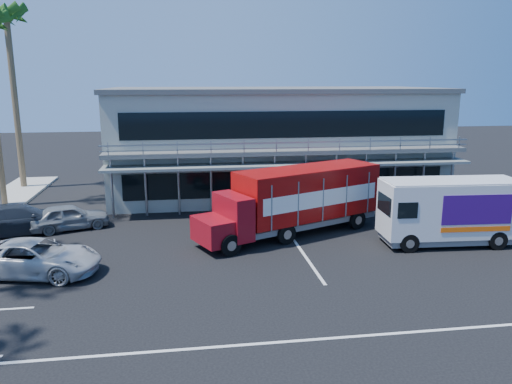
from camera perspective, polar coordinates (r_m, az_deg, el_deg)
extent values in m
plane|color=black|center=(21.41, 1.23, -8.81)|extent=(120.00, 120.00, 0.00)
cube|color=#9CA093|center=(35.48, 2.03, 5.68)|extent=(22.00, 10.00, 7.00)
cube|color=#515454|center=(35.21, 2.08, 11.58)|extent=(22.40, 10.40, 0.30)
cube|color=#515454|center=(30.02, 3.95, 4.55)|extent=(22.00, 1.20, 0.25)
cube|color=gray|center=(29.42, 4.19, 5.36)|extent=(22.00, 0.08, 0.90)
cube|color=slate|center=(29.84, 4.05, 3.14)|extent=(22.00, 1.80, 0.15)
cube|color=black|center=(30.92, 3.67, 1.04)|extent=(20.00, 0.06, 1.60)
cube|color=black|center=(30.40, 3.76, 7.70)|extent=(20.00, 0.06, 1.60)
cylinder|color=brown|center=(39.95, -25.78, 8.83)|extent=(0.44, 0.44, 12.00)
sphere|color=#295016|center=(40.14, -26.67, 17.67)|extent=(1.10, 1.10, 1.10)
cube|color=maroon|center=(23.42, -4.90, -4.41)|extent=(2.15, 2.57, 1.17)
cube|color=maroon|center=(23.76, -2.63, -2.77)|extent=(1.89, 2.63, 2.05)
cube|color=black|center=(23.61, -2.64, -1.40)|extent=(0.90, 1.91, 0.68)
cube|color=#9C0B09|center=(26.07, 5.94, 0.01)|extent=(8.13, 5.44, 2.54)
cube|color=slate|center=(26.44, 5.87, -3.19)|extent=(7.98, 5.10, 0.29)
cube|color=white|center=(25.17, 7.68, -0.73)|extent=(6.57, 2.98, 0.83)
cube|color=white|center=(27.04, 4.32, 0.30)|extent=(6.57, 2.98, 0.83)
cylinder|color=black|center=(22.80, -2.95, -6.10)|extent=(1.04, 0.67, 1.02)
cylinder|color=black|center=(24.60, -5.44, -4.72)|extent=(1.04, 0.67, 1.02)
cylinder|color=black|center=(24.41, 3.46, -4.82)|extent=(1.04, 0.67, 1.02)
cylinder|color=black|center=(26.10, 0.68, -3.63)|extent=(1.04, 0.67, 1.02)
cylinder|color=black|center=(27.33, 11.45, -3.13)|extent=(1.04, 0.67, 1.02)
cylinder|color=black|center=(28.85, 8.50, -2.17)|extent=(1.04, 0.67, 1.02)
cube|color=silver|center=(25.76, 21.30, -1.71)|extent=(6.66, 2.59, 2.62)
cube|color=slate|center=(26.14, 21.04, -4.79)|extent=(6.38, 2.35, 0.33)
cube|color=black|center=(24.42, 14.50, -1.31)|extent=(0.16, 1.84, 0.89)
cube|color=silver|center=(25.48, 21.54, 1.21)|extent=(6.52, 2.54, 0.07)
cube|color=#330A62|center=(25.10, 24.00, -1.87)|extent=(3.36, 0.21, 1.40)
cube|color=#330A62|center=(27.04, 21.69, -0.68)|extent=(3.36, 0.21, 1.40)
cube|color=#F2590C|center=(25.33, 23.81, -3.92)|extent=(3.36, 0.20, 0.23)
cylinder|color=black|center=(24.31, 17.10, -5.60)|extent=(0.91, 0.33, 0.90)
cylinder|color=black|center=(26.06, 15.47, -4.26)|extent=(0.91, 0.33, 0.90)
cylinder|color=black|center=(26.23, 25.87, -5.00)|extent=(0.91, 0.33, 0.90)
cylinder|color=black|center=(27.86, 23.80, -3.81)|extent=(0.91, 0.33, 0.90)
imported|color=#B8B8BB|center=(22.51, -23.92, -6.89)|extent=(5.66, 3.51, 1.46)
imported|color=#272C34|center=(28.63, -25.42, -2.82)|extent=(5.90, 3.99, 1.59)
imported|color=slate|center=(28.45, -20.58, -2.68)|extent=(4.39, 2.90, 1.39)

